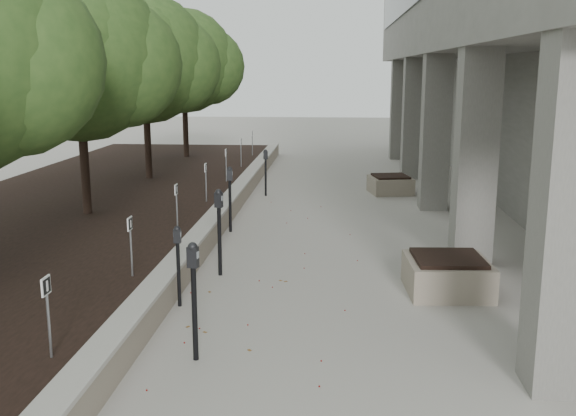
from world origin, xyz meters
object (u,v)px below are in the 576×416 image
(crabapple_tree_3, at_px, (80,92))
(planter_back, at_px, (390,184))
(crabapple_tree_4, at_px, (145,87))
(planter_front, at_px, (447,274))
(parking_meter_2, at_px, (178,266))
(crabapple_tree_5, at_px, (184,83))
(parking_meter_3, at_px, (219,233))
(parking_meter_5, at_px, (266,173))
(parking_meter_1, at_px, (194,302))
(parking_meter_4, at_px, (230,199))

(crabapple_tree_3, relative_size, planter_back, 4.68)
(crabapple_tree_4, bearing_deg, planter_front, -49.40)
(crabapple_tree_4, distance_m, parking_meter_2, 10.54)
(crabapple_tree_5, distance_m, planter_back, 9.21)
(parking_meter_3, height_order, parking_meter_5, parking_meter_3)
(parking_meter_1, xyz_separation_m, parking_meter_2, (-0.66, 1.87, -0.13))
(crabapple_tree_4, height_order, parking_meter_5, crabapple_tree_4)
(crabapple_tree_4, relative_size, parking_meter_1, 3.53)
(crabapple_tree_4, bearing_deg, parking_meter_5, -8.88)
(parking_meter_2, height_order, parking_meter_5, parking_meter_5)
(planter_front, height_order, planter_back, planter_front)
(parking_meter_5, bearing_deg, crabapple_tree_5, 101.93)
(parking_meter_2, xyz_separation_m, parking_meter_4, (0.03, 4.78, 0.11))
(parking_meter_2, distance_m, planter_back, 10.63)
(parking_meter_1, distance_m, parking_meter_4, 6.69)
(crabapple_tree_3, bearing_deg, crabapple_tree_4, 90.00)
(parking_meter_3, relative_size, planter_front, 1.19)
(parking_meter_1, height_order, parking_meter_5, parking_meter_1)
(crabapple_tree_5, relative_size, planter_back, 4.68)
(planter_front, distance_m, planter_back, 8.86)
(parking_meter_2, bearing_deg, parking_meter_3, 76.65)
(crabapple_tree_5, bearing_deg, crabapple_tree_4, -90.00)
(planter_front, relative_size, planter_back, 1.13)
(parking_meter_5, distance_m, planter_back, 3.74)
(crabapple_tree_4, xyz_separation_m, parking_meter_1, (3.91, -11.59, -2.35))
(crabapple_tree_3, distance_m, planter_back, 9.33)
(crabapple_tree_4, distance_m, parking_meter_5, 4.40)
(planter_front, bearing_deg, parking_meter_3, 170.89)
(parking_meter_4, bearing_deg, planter_back, 42.75)
(parking_meter_1, bearing_deg, crabapple_tree_4, 119.56)
(parking_meter_3, relative_size, parking_meter_4, 1.05)
(planter_front, bearing_deg, parking_meter_5, 115.40)
(crabapple_tree_4, height_order, planter_front, crabapple_tree_4)
(parking_meter_5, bearing_deg, planter_front, -85.67)
(parking_meter_4, relative_size, planter_back, 1.28)
(crabapple_tree_4, distance_m, parking_meter_4, 6.38)
(parking_meter_5, distance_m, planter_front, 9.06)
(parking_meter_1, bearing_deg, crabapple_tree_3, 131.59)
(crabapple_tree_3, height_order, planter_front, crabapple_tree_3)
(parking_meter_2, bearing_deg, parking_meter_5, 86.93)
(crabapple_tree_4, relative_size, crabapple_tree_5, 1.00)
(crabapple_tree_5, distance_m, parking_meter_5, 7.07)
(crabapple_tree_3, bearing_deg, planter_back, 35.13)
(crabapple_tree_3, distance_m, parking_meter_5, 6.22)
(parking_meter_1, height_order, planter_back, parking_meter_1)
(parking_meter_4, distance_m, parking_meter_5, 4.39)
(crabapple_tree_3, height_order, crabapple_tree_4, same)
(crabapple_tree_3, xyz_separation_m, planter_back, (7.27, 5.11, -2.85))
(planter_front, bearing_deg, crabapple_tree_5, 118.61)
(parking_meter_1, bearing_deg, crabapple_tree_5, 114.18)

